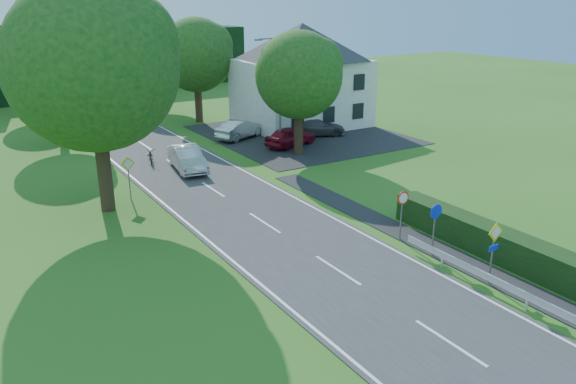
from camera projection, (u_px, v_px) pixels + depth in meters
road at (245, 211)px, 29.24m from camera, size 7.00×80.00×0.04m
parking_pad at (301, 134)px, 45.67m from camera, size 14.00×16.00×0.04m
line_edge_left at (187, 223)px, 27.60m from camera, size 0.12×80.00×0.01m
line_edge_right at (298, 199)px, 30.86m from camera, size 0.12×80.00×0.01m
line_centre at (245, 210)px, 29.23m from camera, size 0.12×80.00×0.01m
tree_main at (96, 99)px, 27.55m from camera, size 9.40×9.40×11.64m
tree_left_far at (57, 87)px, 41.37m from camera, size 7.00×7.00×8.58m
tree_right_far at (197, 71)px, 48.90m from camera, size 7.40×7.40×9.09m
tree_left_back at (37, 73)px, 51.32m from camera, size 6.60×6.60×8.07m
tree_right_back at (155, 71)px, 55.06m from camera, size 6.20×6.20×7.56m
tree_right_mid at (299, 94)px, 38.52m from camera, size 7.00×7.00×8.58m
treeline_right at (127, 59)px, 68.98m from camera, size 30.00×5.00×7.00m
house_white at (302, 74)px, 47.65m from camera, size 10.60×8.40×8.60m
streetlight at (278, 88)px, 39.84m from camera, size 2.03×0.18×8.00m
sign_priority_right at (494, 242)px, 21.18m from camera, size 0.78×0.09×2.59m
sign_roundabout at (435, 220)px, 23.63m from camera, size 0.64×0.08×2.37m
sign_speed_limit at (402, 204)px, 25.19m from camera, size 0.64×0.11×2.37m
sign_priority_left at (128, 169)px, 30.42m from camera, size 0.78×0.09×2.44m
moving_car at (187, 158)px, 35.91m from camera, size 2.24×4.82×1.53m
motorcycle at (151, 155)px, 37.70m from camera, size 1.23×2.11×1.05m
parked_car_red at (291, 136)px, 41.81m from camera, size 4.63×2.91×1.47m
parked_car_silver_a at (240, 129)px, 44.12m from camera, size 4.72×3.19×1.47m
parked_car_grey at (316, 127)px, 45.06m from camera, size 4.99×3.45×1.34m
parasol at (272, 123)px, 45.04m from camera, size 2.29×2.33×1.96m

